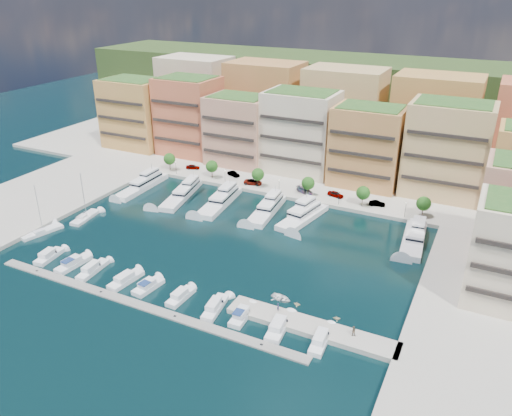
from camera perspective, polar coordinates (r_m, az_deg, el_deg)
The scene contains 57 objects.
ground at distance 120.66m, azimuth -3.42°, elevation -3.92°, with size 400.00×400.00×0.00m, color black.
north_quay at distance 172.52m, azimuth 6.81°, elevation 4.93°, with size 220.00×64.00×2.00m, color #9E998E.
east_quay at distance 101.80m, azimuth 26.82°, elevation -12.87°, with size 34.00×76.00×2.00m, color #9E998E.
west_quay at distance 153.75m, azimuth -25.53°, elevation 0.09°, with size 34.00×76.00×2.00m, color #9E998E.
hillside at distance 216.37m, azimuth 11.26°, elevation 8.69°, with size 240.00×40.00×58.00m, color #203415.
south_pontoon at distance 101.45m, azimuth -13.47°, elevation -10.71°, with size 72.00×2.20×0.35m, color gray.
finger_pier at distance 93.27m, azimuth 6.27°, elevation -13.63°, with size 32.00×5.00×2.00m, color #9E998E.
apartment_0 at distance 190.50m, azimuth -13.60°, elevation 10.49°, with size 22.00×16.50×24.80m.
apartment_1 at distance 178.88m, azimuth -7.66°, elevation 10.39°, with size 20.00×16.50×26.80m.
apartment_2 at distance 167.17m, azimuth -1.92°, elevation 8.88°, with size 20.00×15.50×22.80m.
apartment_3 at distance 160.03m, azimuth 5.13°, elevation 8.64°, with size 22.00×16.50×25.80m.
apartment_4 at distance 152.21m, azimuth 12.60°, elevation 6.91°, with size 20.00×15.50×23.80m.
apartment_5 at distance 150.39m, azimuth 20.99°, elevation 6.25°, with size 22.00×16.50×26.80m.
backblock_0 at distance 202.30m, azimuth -6.84°, elevation 12.57°, with size 26.00×18.00×30.00m, color beige.
backblock_1 at distance 187.92m, azimuth 1.04°, elevation 11.82°, with size 26.00×18.00×30.00m, color #C9834B.
backblock_2 at distance 177.49m, azimuth 9.97°, elevation 10.69°, with size 26.00×18.00×30.00m, color tan.
backblock_3 at distance 171.73m, azimuth 19.68°, elevation 9.18°, with size 26.00×18.00×30.00m, color #C58748.
tree_0 at distance 164.86m, azimuth -9.86°, elevation 5.55°, with size 3.80×3.80×5.65m.
tree_1 at distance 156.34m, azimuth -5.07°, elevation 4.76°, with size 3.80×3.80×5.65m.
tree_2 at distance 149.06m, azimuth 0.21°, elevation 3.86°, with size 3.80×3.80×5.65m.
tree_3 at distance 143.19m, azimuth 5.97°, elevation 2.83°, with size 3.80×3.80×5.65m.
tree_4 at distance 138.94m, azimuth 12.14°, elevation 1.69°, with size 3.80×3.80×5.65m.
tree_5 at distance 136.43m, azimuth 18.61°, elevation 0.48°, with size 3.80×3.80×5.65m.
lamppost_0 at distance 161.17m, azimuth -9.15°, elevation 4.81°, with size 0.30×0.30×4.20m.
lamppost_1 at distance 151.91m, azimuth -3.57°, elevation 3.84°, with size 0.30×0.30×4.20m.
lamppost_2 at distance 144.31m, azimuth 2.66°, elevation 2.72°, with size 0.30×0.30×4.20m.
lamppost_3 at distance 138.64m, azimuth 9.47°, elevation 1.46°, with size 0.30×0.30×4.20m.
lamppost_4 at distance 135.15m, azimuth 16.74°, elevation 0.08°, with size 0.30×0.30×4.20m.
yacht_0 at distance 155.20m, azimuth -12.70°, elevation 2.69°, with size 4.93×21.67×7.30m.
yacht_1 at distance 146.77m, azimuth -8.33°, elevation 1.71°, with size 8.90×22.62×7.30m.
yacht_2 at distance 140.78m, azimuth -3.99°, elevation 0.95°, with size 7.32×21.65×7.30m.
yacht_3 at distance 135.37m, azimuth 1.37°, elevation 0.01°, with size 6.55×19.88×7.30m.
yacht_4 at distance 131.98m, azimuth 5.47°, elevation -0.83°, with size 8.34×19.56×7.30m.
yacht_6 at distance 125.98m, azimuth 17.64°, elevation -3.21°, with size 6.47×19.22×7.30m.
cruiser_0 at distance 122.78m, azimuth -22.57°, elevation -5.12°, with size 3.56×7.82×2.55m.
cruiser_1 at distance 117.76m, azimuth -20.18°, elevation -5.99°, with size 3.30×8.71×2.66m.
cruiser_2 at distance 114.11m, azimuth -18.17°, elevation -6.72°, with size 3.06×8.89×2.55m.
cruiser_3 at distance 108.57m, azimuth -14.68°, elevation -7.95°, with size 3.53×8.60×2.55m.
cruiser_4 at distance 105.27m, azimuth -12.24°, elevation -8.78°, with size 3.54×7.32×2.66m.
cruiser_5 at distance 101.12m, azimuth -8.61°, elevation -10.00°, with size 2.67×7.26×2.55m.
cruiser_6 at distance 97.46m, azimuth -4.71°, elevation -11.25°, with size 3.56×8.71×2.55m.
cruiser_7 at distance 95.08m, azimuth -1.63°, elevation -12.19°, with size 2.79×7.30×2.66m.
cruiser_8 at distance 92.48m, azimuth 2.62°, elevation -13.44°, with size 3.54×8.81×2.55m.
cruiser_9 at distance 90.32m, azimuth 7.42°, elevation -14.73°, with size 2.95×8.58×2.55m.
sailboat_0 at distance 135.35m, azimuth -23.29°, elevation -2.57°, with size 5.38×10.70×13.20m.
sailboat_1 at distance 139.34m, azimuth -18.94°, elevation -1.07°, with size 4.14×9.88×13.20m.
tender_0 at distance 99.99m, azimuth 2.90°, elevation -10.23°, with size 3.01×4.21×0.87m, color white.
tender_3 at distance 95.95m, azimuth 9.21°, elevation -12.30°, with size 1.26×1.46×0.77m, color beige.
tender_1 at distance 98.71m, azimuth 4.72°, elevation -10.86°, with size 1.19×1.38×0.73m, color beige.
car_0 at distance 165.41m, azimuth -7.22°, elevation 4.69°, with size 1.81×4.49×1.53m, color gray.
car_1 at distance 158.08m, azimuth -2.59°, elevation 3.91°, with size 1.61×4.60×1.52m, color gray.
car_2 at distance 151.42m, azimuth -0.34°, elevation 2.99°, with size 2.56×5.56×1.55m, color gray.
car_3 at distance 146.00m, azimuth 5.57°, elevation 2.03°, with size 2.20×5.41×1.57m, color gray.
car_4 at distance 144.43m, azimuth 9.08°, elevation 1.58°, with size 1.90×4.71×1.61m, color gray.
car_5 at distance 140.79m, azimuth 13.67°, elevation 0.51°, with size 1.53×4.38×1.44m, color gray.
person_0 at distance 95.21m, azimuth 2.54°, elevation -11.22°, with size 0.59×0.39×1.63m, color #27284E.
person_1 at distance 90.82m, azimuth 11.05°, elevation -13.62°, with size 0.95×0.74×1.96m, color brown.
Camera 1 is at (53.53, -91.62, 57.44)m, focal length 35.00 mm.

